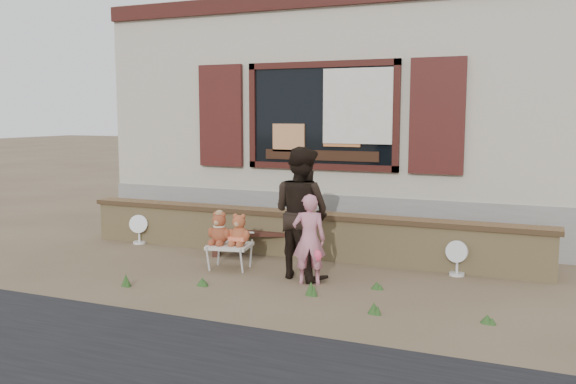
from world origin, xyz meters
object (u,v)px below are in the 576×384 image
at_px(bench, 258,238).
at_px(teddy_bear_right, 239,229).
at_px(adult, 301,213).
at_px(folding_chair, 230,247).
at_px(child, 309,239).
at_px(teddy_bear_left, 220,228).

relative_size(bench, teddy_bear_right, 3.30).
bearing_deg(adult, folding_chair, 20.03).
height_order(folding_chair, adult, adult).
height_order(child, adult, adult).
distance_m(folding_chair, teddy_bear_right, 0.28).
relative_size(child, adult, 0.67).
bearing_deg(teddy_bear_left, bench, 71.10).
distance_m(teddy_bear_left, child, 1.40).
height_order(bench, child, child).
bearing_deg(adult, teddy_bear_left, 21.23).
xyz_separation_m(child, adult, (-0.20, 0.25, 0.28)).
xyz_separation_m(teddy_bear_left, adult, (1.18, 0.01, 0.28)).
xyz_separation_m(teddy_bear_left, child, (1.38, -0.23, -0.00)).
height_order(bench, teddy_bear_left, teddy_bear_left).
bearing_deg(bench, teddy_bear_right, -103.13).
bearing_deg(bench, teddy_bear_left, -121.28).
xyz_separation_m(bench, teddy_bear_left, (-0.14, -0.89, 0.30)).
height_order(teddy_bear_left, child, child).
distance_m(bench, teddy_bear_right, 0.90).
distance_m(folding_chair, child, 1.29).
bearing_deg(adult, teddy_bear_right, 18.46).
bearing_deg(child, teddy_bear_right, -33.47).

